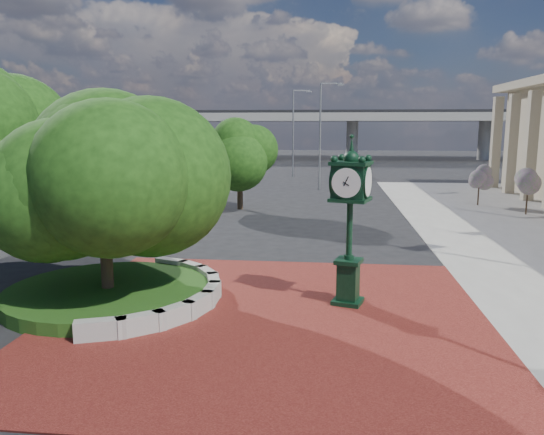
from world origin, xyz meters
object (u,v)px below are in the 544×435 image
at_px(parked_car, 352,169).
at_px(street_lamp_near, 323,128).
at_px(street_lamp_far, 295,126).
at_px(post_clock, 350,215).

height_order(parked_car, street_lamp_near, street_lamp_near).
bearing_deg(street_lamp_near, parked_car, 75.21).
bearing_deg(street_lamp_far, parked_car, -0.73).
bearing_deg(parked_car, street_lamp_far, 177.95).
xyz_separation_m(post_clock, street_lamp_near, (-1.25, 28.48, 2.34)).
bearing_deg(parked_car, post_clock, -93.70).
distance_m(street_lamp_near, street_lamp_far, 11.40).
distance_m(parked_car, street_lamp_far, 7.28).
distance_m(parked_car, street_lamp_near, 12.07).
bearing_deg(street_lamp_far, post_clock, -83.90).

